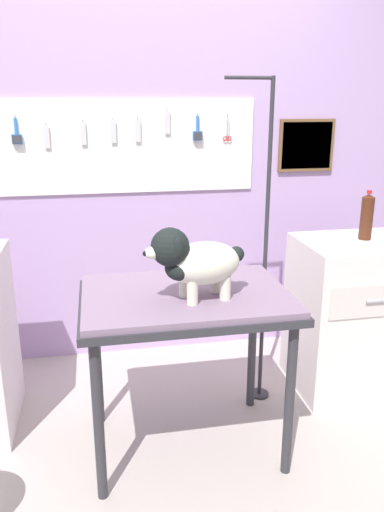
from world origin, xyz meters
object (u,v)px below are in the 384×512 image
(grooming_arm, at_px, (264,260))
(dog, at_px, (194,261))
(soda_bottle, at_px, (367,217))
(grooming_table, at_px, (186,310))
(cabinet_right, at_px, (355,314))

(grooming_arm, height_order, dog, grooming_arm)
(grooming_arm, height_order, soda_bottle, grooming_arm)
(grooming_table, relative_size, grooming_arm, 0.54)
(grooming_table, xyz_separation_m, soda_bottle, (1.09, 0.41, 0.29))
(grooming_arm, xyz_separation_m, dog, (-0.46, -0.44, 0.16))
(dog, height_order, soda_bottle, soda_bottle)
(grooming_table, height_order, soda_bottle, soda_bottle)
(dog, xyz_separation_m, cabinet_right, (1.04, 0.47, -0.54))
(dog, bearing_deg, soda_bottle, 25.06)
(grooming_table, xyz_separation_m, dog, (0.02, -0.09, 0.26))
(grooming_table, xyz_separation_m, cabinet_right, (1.06, 0.38, -0.28))
(grooming_table, height_order, dog, dog)
(grooming_table, relative_size, cabinet_right, 1.07)
(cabinet_right, distance_m, soda_bottle, 0.57)
(cabinet_right, bearing_deg, grooming_arm, -177.09)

